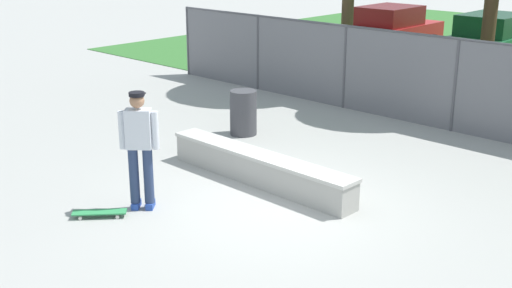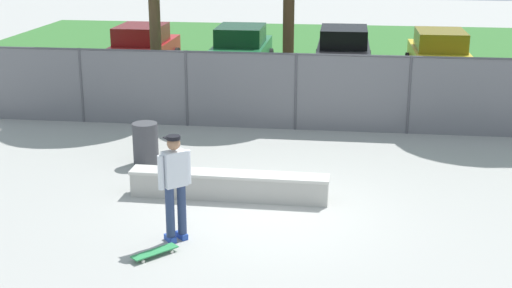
{
  "view_description": "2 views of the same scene",
  "coord_description": "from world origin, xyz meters",
  "views": [
    {
      "loc": [
        6.25,
        -6.95,
        4.06
      ],
      "look_at": [
        -0.55,
        0.18,
        0.87
      ],
      "focal_mm": 45.97,
      "sensor_mm": 36.0,
      "label": 1
    },
    {
      "loc": [
        1.36,
        -12.27,
        5.12
      ],
      "look_at": [
        -0.32,
        0.33,
        1.22
      ],
      "focal_mm": 50.44,
      "sensor_mm": 36.0,
      "label": 2
    }
  ],
  "objects": [
    {
      "name": "trash_bin",
      "position": [
        -3.06,
        2.43,
        0.47
      ],
      "size": [
        0.56,
        0.56,
        0.94
      ],
      "primitive_type": "cylinder",
      "color": "#3F3F44",
      "rests_on": "ground"
    },
    {
      "name": "skateboard",
      "position": [
        -1.64,
        -2.06,
        0.07
      ],
      "size": [
        0.68,
        0.73,
        0.09
      ],
      "color": "#2D8C4C",
      "rests_on": "ground"
    },
    {
      "name": "car_red",
      "position": [
        -6.09,
        12.74,
        0.84
      ],
      "size": [
        2.05,
        4.22,
        1.66
      ],
      "color": "#B21E1E",
      "rests_on": "ground"
    },
    {
      "name": "concrete_ledge",
      "position": [
        -0.88,
        0.61,
        0.27
      ],
      "size": [
        3.88,
        0.53,
        0.53
      ],
      "color": "#A8A59E",
      "rests_on": "ground"
    },
    {
      "name": "car_green",
      "position": [
        -2.53,
        13.0,
        0.84
      ],
      "size": [
        2.05,
        4.22,
        1.66
      ],
      "color": "#1E6638",
      "rests_on": "ground"
    },
    {
      "name": "skateboarder",
      "position": [
        -1.43,
        -1.41,
        1.03
      ],
      "size": [
        0.47,
        0.45,
        1.84
      ],
      "color": "#2647A5",
      "rests_on": "ground"
    },
    {
      "name": "ground_plane",
      "position": [
        0.0,
        0.0,
        0.0
      ],
      "size": [
        80.0,
        80.0,
        0.0
      ],
      "primitive_type": "plane",
      "color": "#9E9E99"
    },
    {
      "name": "chainlink_fence",
      "position": [
        0.0,
        5.67,
        1.08
      ],
      "size": [
        17.2,
        0.07,
        2.0
      ],
      "color": "#4C4C51",
      "rests_on": "ground"
    }
  ]
}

